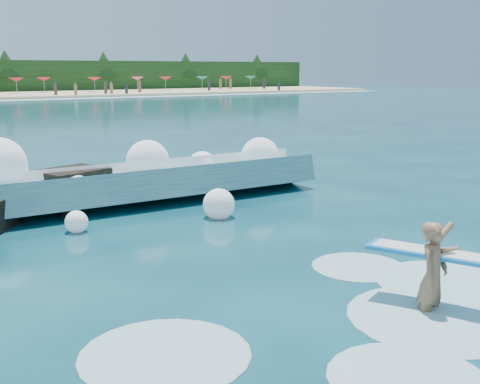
# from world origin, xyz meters

# --- Properties ---
(ground) EXTENTS (200.00, 200.00, 0.00)m
(ground) POSITION_xyz_m (0.00, 0.00, 0.00)
(ground) COLOR #07333F
(ground) RESTS_ON ground
(breaking_wave) EXTENTS (16.17, 2.60, 1.39)m
(breaking_wave) POSITION_xyz_m (-1.14, 7.43, 0.49)
(breaking_wave) COLOR teal
(breaking_wave) RESTS_ON ground
(surfer_with_board) EXTENTS (1.47, 2.89, 1.73)m
(surfer_with_board) POSITION_xyz_m (2.18, -2.48, 0.64)
(surfer_with_board) COLOR #946545
(surfer_with_board) RESTS_ON ground
(wave_spray) EXTENTS (14.99, 4.58, 2.07)m
(wave_spray) POSITION_xyz_m (-1.37, 7.35, 0.95)
(wave_spray) COLOR white
(wave_spray) RESTS_ON ground
(surf_foam) EXTENTS (9.28, 5.34, 0.14)m
(surf_foam) POSITION_xyz_m (1.73, -2.23, 0.00)
(surf_foam) COLOR silver
(surf_foam) RESTS_ON ground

